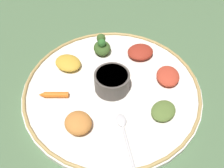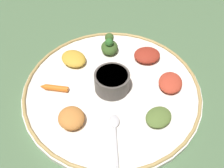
% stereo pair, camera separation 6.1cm
% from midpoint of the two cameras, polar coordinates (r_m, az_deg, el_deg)
% --- Properties ---
extents(ground_plane, '(2.40, 2.40, 0.00)m').
position_cam_midpoint_polar(ground_plane, '(0.63, -2.75, -2.02)').
color(ground_plane, '#4C6B47').
extents(platter, '(0.46, 0.46, 0.02)m').
position_cam_midpoint_polar(platter, '(0.63, -2.78, -1.55)').
color(platter, white).
rests_on(platter, ground_plane).
extents(platter_rim, '(0.45, 0.45, 0.01)m').
position_cam_midpoint_polar(platter_rim, '(0.62, -2.82, -0.89)').
color(platter_rim, tan).
rests_on(platter_rim, platter).
extents(center_bowl, '(0.09, 0.09, 0.05)m').
position_cam_midpoint_polar(center_bowl, '(0.60, -2.90, 0.54)').
color(center_bowl, '#4C4742').
rests_on(center_bowl, platter).
extents(spoon, '(0.12, 0.13, 0.01)m').
position_cam_midpoint_polar(spoon, '(0.54, -0.18, -12.17)').
color(spoon, silver).
rests_on(spoon, platter).
extents(greens_pile, '(0.08, 0.08, 0.05)m').
position_cam_midpoint_polar(greens_pile, '(0.71, -4.90, 8.90)').
color(greens_pile, '#385623').
rests_on(greens_pile, platter).
extents(carrot_near_spoon, '(0.06, 0.07, 0.01)m').
position_cam_midpoint_polar(carrot_near_spoon, '(0.62, -16.29, -2.62)').
color(carrot_near_spoon, orange).
rests_on(carrot_near_spoon, platter).
extents(mound_collards, '(0.07, 0.06, 0.02)m').
position_cam_midpoint_polar(mound_collards, '(0.57, 9.02, -6.44)').
color(mound_collards, '#567033').
rests_on(mound_collards, platter).
extents(mound_squash, '(0.07, 0.08, 0.03)m').
position_cam_midpoint_polar(mound_squash, '(0.55, -11.15, -9.17)').
color(mound_squash, '#C67A38').
rests_on(mound_squash, platter).
extents(mound_berbere_red, '(0.09, 0.09, 0.02)m').
position_cam_midpoint_polar(mound_berbere_red, '(0.64, 10.41, 1.70)').
color(mound_berbere_red, '#B73D28').
rests_on(mound_berbere_red, platter).
extents(mound_lentil_yellow, '(0.06, 0.08, 0.02)m').
position_cam_midpoint_polar(mound_lentil_yellow, '(0.68, -12.84, 4.73)').
color(mound_lentil_yellow, gold).
rests_on(mound_lentil_yellow, platter).
extents(mound_beet, '(0.10, 0.10, 0.03)m').
position_cam_midpoint_polar(mound_beet, '(0.70, 4.20, 7.43)').
color(mound_beet, maroon).
rests_on(mound_beet, platter).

